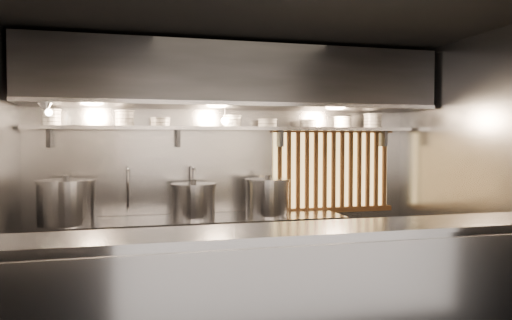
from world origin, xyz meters
name	(u,v)px	position (x,y,z in m)	size (l,w,h in m)	color
ceiling	(262,20)	(0.00, 0.00, 2.80)	(4.50, 4.50, 0.00)	black
wall_back	(229,170)	(0.00, 1.50, 1.40)	(4.50, 4.50, 0.00)	gray
wall_right	(479,175)	(2.25, 0.00, 1.40)	(3.00, 3.00, 0.00)	gray
serving_counter	(298,307)	(0.00, -0.96, 0.57)	(4.50, 0.56, 1.13)	#A1A1A7
cooking_bench	(209,258)	(-0.30, 1.13, 0.45)	(3.00, 0.70, 0.90)	#A1A1A7
bowl_shelf	(232,129)	(0.00, 1.32, 1.88)	(4.40, 0.34, 0.04)	#A1A1A7
exhaust_hood	(236,78)	(0.00, 1.10, 2.42)	(4.40, 0.81, 0.65)	#2D2D30
wood_screen	(333,170)	(1.30, 1.45, 1.38)	(1.56, 0.09, 1.04)	#FBCC71
faucet_left	(128,180)	(-1.15, 1.37, 1.31)	(0.04, 0.30, 0.50)	silver
faucet_right	(192,179)	(-0.45, 1.37, 1.31)	(0.04, 0.30, 0.50)	silver
heat_lamp	(46,106)	(-1.90, 0.85, 2.07)	(0.25, 0.35, 0.20)	#A1A1A7
pendant_bulb	(225,121)	(-0.10, 1.20, 1.96)	(0.09, 0.09, 0.19)	#2D2D30
stock_pot_left	(67,202)	(-1.75, 1.08, 1.13)	(0.72, 0.72, 0.49)	#A1A1A7
stock_pot_mid	(194,201)	(-0.46, 1.14, 1.09)	(0.63, 0.63, 0.42)	#A1A1A7
stock_pot_right	(267,197)	(0.37, 1.12, 1.11)	(0.60, 0.60, 0.46)	#A1A1A7
bowl_stack_0	(52,117)	(-1.91, 1.32, 1.99)	(0.20, 0.20, 0.17)	silver
bowl_stack_1	(125,118)	(-1.18, 1.32, 1.98)	(0.21, 0.21, 0.17)	silver
bowl_stack_2	(160,122)	(-0.80, 1.32, 1.95)	(0.22, 0.22, 0.09)	silver
bowl_stack_3	(232,121)	(0.01, 1.32, 1.97)	(0.22, 0.22, 0.13)	silver
bowl_stack_4	(267,123)	(0.42, 1.32, 1.95)	(0.23, 0.23, 0.09)	silver
bowl_stack_5	(308,123)	(0.92, 1.32, 1.95)	(0.21, 0.21, 0.09)	silver
bowl_stack_6	(342,122)	(1.36, 1.32, 1.97)	(0.21, 0.21, 0.13)	silver
bowl_stack_7	(373,121)	(1.77, 1.32, 1.98)	(0.23, 0.23, 0.17)	silver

